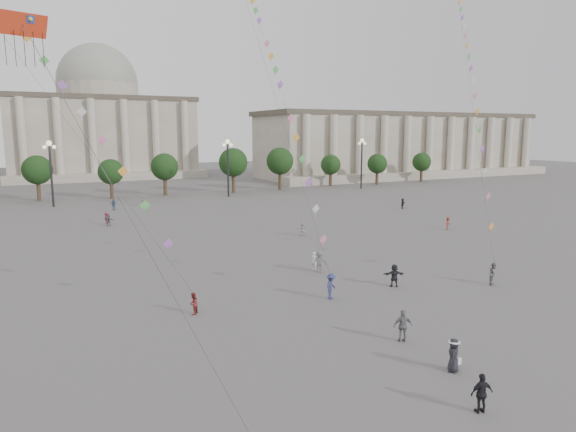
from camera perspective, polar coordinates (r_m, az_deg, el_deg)
name	(u,v)px	position (r m, az deg, el deg)	size (l,w,h in m)	color
ground	(413,353)	(29.70, 13.68, -14.62)	(360.00, 360.00, 0.00)	#514F4D
hall_east	(402,145)	(147.40, 12.54, 7.70)	(84.00, 26.22, 17.20)	gray
hall_central	(100,124)	(150.81, -20.12, 9.60)	(48.30, 34.30, 35.50)	gray
tree_row	(137,168)	(100.33, -16.38, 5.18)	(137.12, 5.12, 8.00)	#3D2B1E
lamp_post_mid_west	(50,161)	(90.66, -24.90, 5.54)	(2.00, 0.90, 10.65)	#262628
lamp_post_mid_east	(228,157)	(96.40, -6.71, 6.50)	(2.00, 0.90, 10.65)	#262628
lamp_post_far_east	(362,154)	(110.30, 8.20, 6.81)	(2.00, 0.90, 10.65)	#262628
person_crowd_0	(113,204)	(84.00, -18.83, 1.22)	(1.01, 0.42, 1.72)	#2D4B66
person_crowd_3	(394,275)	(41.06, 11.73, -6.47)	(1.66, 0.53, 1.79)	#222328
person_crowd_4	(144,200)	(87.41, -15.72, 1.68)	(1.63, 0.52, 1.76)	#AFAFAA
person_crowd_6	(320,262)	(44.17, 3.53, -5.08)	(1.24, 0.71, 1.92)	#59595E
person_crowd_7	(303,229)	(59.71, 1.64, -1.44)	(1.50, 0.48, 1.62)	#B9BAB5
person_crowd_8	(448,223)	(66.40, 17.35, -0.77)	(1.04, 0.60, 1.61)	brown
person_crowd_9	(403,203)	(83.02, 12.62, 1.37)	(1.50, 0.48, 1.62)	black
person_crowd_12	(109,220)	(69.91, -19.31, -0.43)	(1.39, 0.44, 1.50)	#58585C
person_crowd_13	(314,261)	(45.15, 2.93, -4.98)	(0.58, 0.38, 1.58)	silver
person_crowd_17	(107,218)	(71.49, -19.52, -0.21)	(1.01, 0.58, 1.56)	maroon
tourist_3	(403,326)	(30.76, 12.65, -11.82)	(1.11, 0.46, 1.89)	slate
tourist_4	(482,393)	(24.62, 20.72, -17.94)	(1.04, 0.43, 1.77)	black
kite_flyer_0	(193,304)	(34.89, -10.48, -9.54)	(0.72, 0.56, 1.48)	maroon
kite_flyer_1	(331,286)	(37.41, 4.81, -7.78)	(1.23, 0.71, 1.90)	navy
kite_flyer_2	(494,274)	(43.82, 21.89, -5.96)	(0.87, 0.68, 1.79)	slate
hat_person	(454,354)	(27.90, 17.93, -14.43)	(0.99, 0.98, 1.72)	black
dragon_kite	(26,43)	(28.13, -27.11, 16.75)	(4.08, 7.48, 21.37)	red
kite_train_mid	(251,3)	(64.64, -4.14, 22.53)	(11.14, 51.96, 71.15)	#3F3F3F
kite_train_east	(467,51)	(69.37, 19.27, 16.94)	(31.19, 37.89, 62.45)	#3F3F3F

